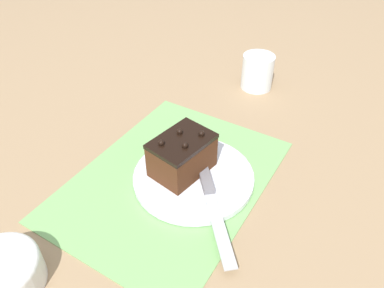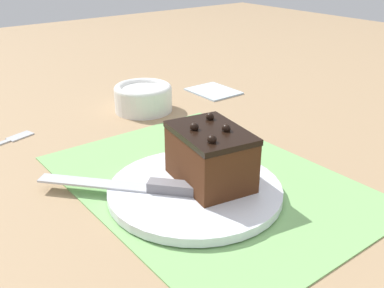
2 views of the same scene
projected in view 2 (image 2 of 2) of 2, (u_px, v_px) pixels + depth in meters
name	position (u px, v px, depth m)	size (l,w,h in m)	color
ground_plane	(208.00, 182.00, 0.65)	(3.00, 3.00, 0.00)	#9E7F5B
placemat_woven	(208.00, 181.00, 0.65)	(0.46, 0.34, 0.00)	#7AB266
cake_plate	(195.00, 190.00, 0.61)	(0.24, 0.24, 0.01)	white
chocolate_cake	(210.00, 156.00, 0.61)	(0.13, 0.10, 0.09)	#472614
serving_knife	(147.00, 186.00, 0.60)	(0.19, 0.17, 0.01)	slate
small_bowl	(143.00, 97.00, 0.92)	(0.12, 0.12, 0.05)	white
folded_napkin	(213.00, 90.00, 1.04)	(0.11, 0.09, 0.01)	silver
dessert_fork	(1.00, 143.00, 0.77)	(0.06, 0.15, 0.01)	#B7BABF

